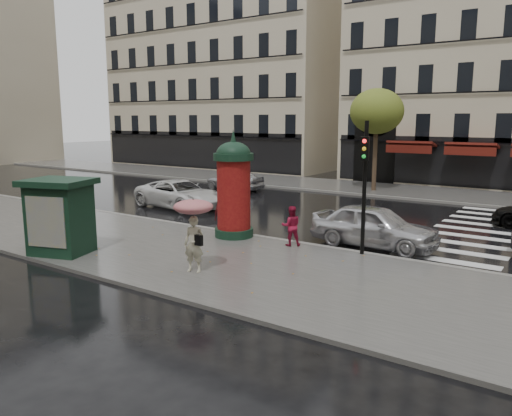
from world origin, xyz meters
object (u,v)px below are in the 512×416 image
Objects in this scene: woman_red at (291,226)px; morris_column at (234,186)px; traffic_light at (364,175)px; woman_umbrella at (194,223)px; car_silver at (374,226)px; car_far_silver at (234,180)px; newsstand at (60,215)px; man_burgundy at (224,214)px; car_white at (179,194)px.

morris_column is (-2.62, 0.00, 1.28)m from woman_red.
woman_red is at bearing -173.19° from traffic_light.
woman_umbrella is at bearing 42.21° from woman_red.
car_far_silver is at bearing 57.01° from car_silver.
newsstand is 11.22m from car_silver.
car_far_silver is at bearing -77.38° from man_burgundy.
car_silver is (5.05, 1.96, -1.34)m from morris_column.
woman_umbrella is 5.31m from newsstand.
woman_umbrella is at bearing -125.87° from traffic_light.
traffic_light is 1.09× the size of car_far_silver.
newsstand reaches higher than man_burgundy.
morris_column reaches higher than man_burgundy.
car_white is 7.30m from car_far_silver.
morris_column is 5.58m from car_silver.
morris_column is 5.31m from traffic_light.
car_white is at bearing 135.24° from woman_umbrella.
morris_column is 7.92m from car_white.
car_white is (-6.17, 4.02, -0.22)m from man_burgundy.
morris_column is at bearing -114.11° from car_white.
woman_red is 3.12m from car_silver.
newsstand reaches higher than woman_red.
man_burgundy is 13.60m from car_far_silver.
man_burgundy reaches higher than car_white.
man_burgundy is at bearing 110.88° from car_silver.
car_silver is at bearing 97.17° from traffic_light.
traffic_light is 1.74× the size of newsstand.
car_silver is 11.90m from car_white.
car_silver is at bearing 63.25° from woman_umbrella.
car_white is (-11.73, 2.05, -0.06)m from car_silver.
car_white is 1.29× the size of car_far_silver.
woman_umbrella reaches higher than woman_red.
car_silver reaches higher than car_far_silver.
morris_column is at bearing 112.68° from car_silver.
traffic_light is at bearing 54.13° from woman_umbrella.
man_burgundy is 6.08m from traffic_light.
car_white is at bearing 15.67° from car_far_silver.
car_silver reaches higher than woman_red.
car_far_silver is at bearing -83.05° from woman_red.
man_burgundy reaches higher than car_far_silver.
man_burgundy is 0.36× the size of car_silver.
car_far_silver is (-1.65, 7.11, -0.03)m from car_white.
woman_umbrella is 4.56m from woman_red.
car_far_silver is (-10.16, 15.55, -0.92)m from woman_umbrella.
traffic_light is 10.46m from newsstand.
traffic_light is 12.67m from car_white.
woman_umbrella is at bearing -67.55° from morris_column.
traffic_light is 0.85× the size of car_white.
traffic_light is at bearing -100.34° from car_white.
newsstand is 0.49× the size of car_white.
woman_red is at bearing 0.00° from morris_column.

